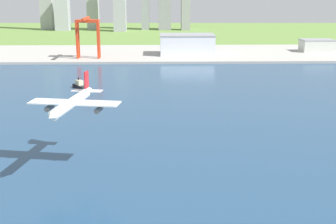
{
  "coord_description": "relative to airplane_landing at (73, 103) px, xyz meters",
  "views": [
    {
      "loc": [
        6.67,
        -17.65,
        69.77
      ],
      "look_at": [
        11.34,
        169.95,
        19.11
      ],
      "focal_mm": 48.28,
      "sensor_mm": 36.0,
      "label": 1
    }
  ],
  "objects": [
    {
      "name": "warehouse_main",
      "position": [
        65.97,
        316.17,
        -13.64
      ],
      "size": [
        58.62,
        37.8,
        21.61
      ],
      "color": "silver",
      "rests_on": "industrial_pier"
    },
    {
      "name": "warehouse_annex",
      "position": [
        215.22,
        336.72,
        -17.58
      ],
      "size": [
        35.76,
        23.95,
        13.74
      ],
      "color": "silver",
      "rests_on": "industrial_pier"
    },
    {
      "name": "tugboat_small",
      "position": [
        -23.28,
        152.7,
        -24.66
      ],
      "size": [
        13.42,
        16.49,
        7.89
      ],
      "color": "black",
      "rests_on": "water_bay"
    },
    {
      "name": "port_crane_red",
      "position": [
        -36.43,
        288.79,
        5.12
      ],
      "size": [
        23.53,
        39.46,
        41.59
      ],
      "color": "red",
      "rests_on": "industrial_pier"
    },
    {
      "name": "industrial_pier",
      "position": [
        26.68,
        334.26,
        -25.72
      ],
      "size": [
        840.0,
        140.0,
        2.5
      ],
      "primitive_type": "cube",
      "color": "#A7A49D",
      "rests_on": "ground"
    },
    {
      "name": "ground_plane",
      "position": [
        26.68,
        144.26,
        -26.97
      ],
      "size": [
        2400.0,
        2400.0,
        0.0
      ],
      "primitive_type": "plane",
      "color": "olive"
    },
    {
      "name": "airplane_landing",
      "position": [
        0.0,
        0.0,
        0.0
      ],
      "size": [
        37.32,
        44.26,
        13.21
      ],
      "color": "white"
    },
    {
      "name": "water_bay",
      "position": [
        26.68,
        84.26,
        -26.9
      ],
      "size": [
        840.0,
        360.0,
        0.15
      ],
      "primitive_type": "cube",
      "color": "navy",
      "rests_on": "ground"
    }
  ]
}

